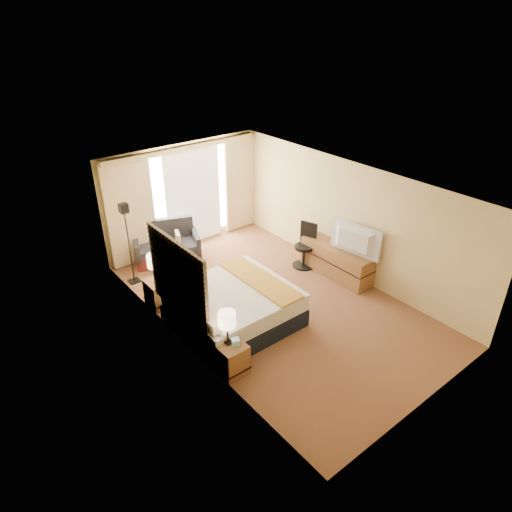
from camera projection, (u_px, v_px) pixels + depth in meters
floor at (274, 303)px, 9.46m from camera, size 4.20×7.00×0.02m
ceiling at (277, 184)px, 8.21m from camera, size 4.20×7.00×0.02m
wall_back at (183, 196)px, 11.23m from camera, size 4.20×0.02×2.60m
wall_front at (437, 337)px, 6.44m from camera, size 4.20×0.02×2.60m
wall_left at (182, 284)px, 7.69m from camera, size 0.02×7.00×2.60m
wall_right at (348, 220)px, 9.99m from camera, size 0.02×7.00×2.60m
headboard at (178, 279)px, 7.86m from camera, size 0.06×1.85×1.50m
nightstand_left at (231, 357)px, 7.59m from camera, size 0.45×0.52×0.55m
nightstand_right at (159, 293)px, 9.30m from camera, size 0.45×0.52×0.55m
media_dresser at (336, 261)px, 10.30m from camera, size 0.50×1.80×0.70m
window at (192, 193)px, 11.34m from camera, size 2.30×0.02×2.30m
curtains at (185, 193)px, 11.10m from camera, size 4.12×0.19×2.56m
bed at (233, 307)px, 8.68m from camera, size 2.14×1.95×1.04m
loveseat at (167, 247)px, 10.96m from camera, size 1.70×1.30×0.95m
floor_lamp at (127, 228)px, 9.56m from camera, size 0.24×0.24×1.87m
desk_chair at (305, 247)px, 10.62m from camera, size 0.52×0.52×1.06m
lamp_left at (227, 320)px, 7.24m from camera, size 0.29×0.29×0.62m
lamp_right at (155, 262)px, 8.88m from camera, size 0.30×0.30×0.63m
tissue_box at (235, 342)px, 7.42m from camera, size 0.17×0.17×0.12m
telephone at (162, 276)px, 9.27m from camera, size 0.17×0.13×0.06m
television at (352, 241)px, 9.64m from camera, size 0.32×1.21×0.69m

